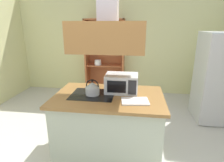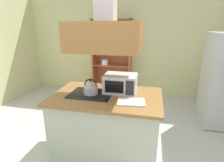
# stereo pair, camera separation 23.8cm
# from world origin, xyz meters

# --- Properties ---
(wall_back) EXTENTS (6.00, 0.12, 2.70)m
(wall_back) POSITION_xyz_m (0.00, 3.00, 1.35)
(wall_back) COLOR beige
(wall_back) RESTS_ON ground
(kitchen_island) EXTENTS (1.51, 0.98, 0.90)m
(kitchen_island) POSITION_xyz_m (-0.12, 0.33, 0.45)
(kitchen_island) COLOR #B5BCA2
(kitchen_island) RESTS_ON ground
(range_hood) EXTENTS (0.90, 0.70, 1.18)m
(range_hood) POSITION_xyz_m (-0.12, 0.33, 1.80)
(range_hood) COLOR #A46B36
(refrigerator) EXTENTS (0.90, 0.77, 1.71)m
(refrigerator) POSITION_xyz_m (1.89, 1.60, 0.85)
(refrigerator) COLOR silver
(refrigerator) RESTS_ON ground
(dish_cabinet) EXTENTS (1.01, 0.40, 1.97)m
(dish_cabinet) POSITION_xyz_m (-0.59, 2.78, 0.88)
(dish_cabinet) COLOR #AC5931
(dish_cabinet) RESTS_ON ground
(kettle) EXTENTS (0.20, 0.20, 0.22)m
(kettle) POSITION_xyz_m (-0.35, 0.33, 0.99)
(kettle) COLOR silver
(kettle) RESTS_ON kitchen_island
(cutting_board) EXTENTS (0.37, 0.28, 0.02)m
(cutting_board) POSITION_xyz_m (0.25, 0.16, 0.91)
(cutting_board) COLOR white
(cutting_board) RESTS_ON kitchen_island
(microwave) EXTENTS (0.46, 0.35, 0.26)m
(microwave) POSITION_xyz_m (0.04, 0.50, 1.03)
(microwave) COLOR silver
(microwave) RESTS_ON kitchen_island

